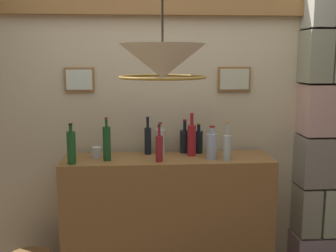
{
  "coord_description": "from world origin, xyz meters",
  "views": [
    {
      "loc": [
        -0.2,
        -2.13,
        1.85
      ],
      "look_at": [
        0.0,
        0.76,
        1.36
      ],
      "focal_mm": 42.92,
      "sensor_mm": 36.0,
      "label": 1
    }
  ],
  "objects_px": {
    "liquor_bottle_rye": "(185,141)",
    "pendant_lamp": "(163,62)",
    "liquor_bottle_bourbon": "(107,143)",
    "liquor_bottle_scotch": "(160,141)",
    "glass_tumbler_highball": "(96,152)",
    "liquor_bottle_rum": "(159,148)",
    "liquor_bottle_sherry": "(227,147)",
    "liquor_bottle_tequila": "(148,140)",
    "liquor_bottle_mezcal": "(192,139)",
    "liquor_bottle_brandy": "(212,145)",
    "liquor_bottle_amaro": "(71,147)",
    "liquor_bottle_vermouth": "(199,141)",
    "glass_tumbler_rocks": "(213,150)"
  },
  "relations": [
    {
      "from": "liquor_bottle_rye",
      "to": "pendant_lamp",
      "type": "relative_size",
      "value": 0.43
    },
    {
      "from": "liquor_bottle_bourbon",
      "to": "liquor_bottle_scotch",
      "type": "relative_size",
      "value": 1.29
    },
    {
      "from": "liquor_bottle_scotch",
      "to": "glass_tumbler_highball",
      "type": "relative_size",
      "value": 3.06
    },
    {
      "from": "liquor_bottle_rum",
      "to": "pendant_lamp",
      "type": "distance_m",
      "value": 0.87
    },
    {
      "from": "liquor_bottle_bourbon",
      "to": "liquor_bottle_sherry",
      "type": "relative_size",
      "value": 1.12
    },
    {
      "from": "liquor_bottle_tequila",
      "to": "pendant_lamp",
      "type": "bearing_deg",
      "value": -85.47
    },
    {
      "from": "liquor_bottle_tequila",
      "to": "liquor_bottle_sherry",
      "type": "relative_size",
      "value": 1.03
    },
    {
      "from": "liquor_bottle_mezcal",
      "to": "liquor_bottle_brandy",
      "type": "xyz_separation_m",
      "value": [
        0.14,
        -0.11,
        -0.03
      ]
    },
    {
      "from": "liquor_bottle_brandy",
      "to": "liquor_bottle_tequila",
      "type": "xyz_separation_m",
      "value": [
        -0.47,
        0.18,
        0.01
      ]
    },
    {
      "from": "liquor_bottle_scotch",
      "to": "pendant_lamp",
      "type": "bearing_deg",
      "value": -92.0
    },
    {
      "from": "liquor_bottle_amaro",
      "to": "liquor_bottle_brandy",
      "type": "bearing_deg",
      "value": 4.58
    },
    {
      "from": "liquor_bottle_vermouth",
      "to": "glass_tumbler_rocks",
      "type": "distance_m",
      "value": 0.14
    },
    {
      "from": "liquor_bottle_amaro",
      "to": "liquor_bottle_scotch",
      "type": "relative_size",
      "value": 1.17
    },
    {
      "from": "liquor_bottle_bourbon",
      "to": "liquor_bottle_amaro",
      "type": "xyz_separation_m",
      "value": [
        -0.24,
        -0.08,
        -0.01
      ]
    },
    {
      "from": "glass_tumbler_highball",
      "to": "liquor_bottle_tequila",
      "type": "bearing_deg",
      "value": 11.83
    },
    {
      "from": "liquor_bottle_rum",
      "to": "liquor_bottle_sherry",
      "type": "distance_m",
      "value": 0.5
    },
    {
      "from": "liquor_bottle_brandy",
      "to": "pendant_lamp",
      "type": "bearing_deg",
      "value": -120.65
    },
    {
      "from": "liquor_bottle_vermouth",
      "to": "liquor_bottle_brandy",
      "type": "height_order",
      "value": "liquor_bottle_brandy"
    },
    {
      "from": "liquor_bottle_brandy",
      "to": "liquor_bottle_rye",
      "type": "xyz_separation_m",
      "value": [
        -0.18,
        0.21,
        -0.0
      ]
    },
    {
      "from": "liquor_bottle_rum",
      "to": "liquor_bottle_rye",
      "type": "height_order",
      "value": "liquor_bottle_rum"
    },
    {
      "from": "liquor_bottle_mezcal",
      "to": "liquor_bottle_brandy",
      "type": "height_order",
      "value": "liquor_bottle_mezcal"
    },
    {
      "from": "liquor_bottle_rye",
      "to": "pendant_lamp",
      "type": "height_order",
      "value": "pendant_lamp"
    },
    {
      "from": "liquor_bottle_rye",
      "to": "liquor_bottle_scotch",
      "type": "bearing_deg",
      "value": -174.31
    },
    {
      "from": "liquor_bottle_vermouth",
      "to": "pendant_lamp",
      "type": "distance_m",
      "value": 1.13
    },
    {
      "from": "liquor_bottle_vermouth",
      "to": "liquor_bottle_rye",
      "type": "distance_m",
      "value": 0.11
    },
    {
      "from": "liquor_bottle_vermouth",
      "to": "liquor_bottle_tequila",
      "type": "distance_m",
      "value": 0.4
    },
    {
      "from": "liquor_bottle_bourbon",
      "to": "glass_tumbler_highball",
      "type": "height_order",
      "value": "liquor_bottle_bourbon"
    },
    {
      "from": "liquor_bottle_mezcal",
      "to": "liquor_bottle_rum",
      "type": "distance_m",
      "value": 0.31
    },
    {
      "from": "glass_tumbler_highball",
      "to": "glass_tumbler_rocks",
      "type": "bearing_deg",
      "value": 0.71
    },
    {
      "from": "liquor_bottle_sherry",
      "to": "pendant_lamp",
      "type": "distance_m",
      "value": 1.02
    },
    {
      "from": "liquor_bottle_rum",
      "to": "liquor_bottle_amaro",
      "type": "distance_m",
      "value": 0.62
    },
    {
      "from": "liquor_bottle_rum",
      "to": "pendant_lamp",
      "type": "bearing_deg",
      "value": -90.88
    },
    {
      "from": "liquor_bottle_bourbon",
      "to": "pendant_lamp",
      "type": "distance_m",
      "value": 0.97
    },
    {
      "from": "glass_tumbler_rocks",
      "to": "pendant_lamp",
      "type": "relative_size",
      "value": 0.12
    },
    {
      "from": "liquor_bottle_bourbon",
      "to": "liquor_bottle_brandy",
      "type": "height_order",
      "value": "liquor_bottle_bourbon"
    },
    {
      "from": "liquor_bottle_rye",
      "to": "liquor_bottle_scotch",
      "type": "distance_m",
      "value": 0.2
    },
    {
      "from": "liquor_bottle_rum",
      "to": "liquor_bottle_tequila",
      "type": "xyz_separation_m",
      "value": [
        -0.08,
        0.24,
        0.01
      ]
    },
    {
      "from": "liquor_bottle_amaro",
      "to": "liquor_bottle_sherry",
      "type": "relative_size",
      "value": 1.02
    },
    {
      "from": "liquor_bottle_bourbon",
      "to": "liquor_bottle_mezcal",
      "type": "bearing_deg",
      "value": 9.39
    },
    {
      "from": "liquor_bottle_brandy",
      "to": "liquor_bottle_amaro",
      "type": "bearing_deg",
      "value": -175.42
    },
    {
      "from": "liquor_bottle_amaro",
      "to": "liquor_bottle_tequila",
      "type": "xyz_separation_m",
      "value": [
        0.54,
        0.26,
        -0.01
      ]
    },
    {
      "from": "liquor_bottle_tequila",
      "to": "liquor_bottle_sherry",
      "type": "distance_m",
      "value": 0.62
    },
    {
      "from": "liquor_bottle_mezcal",
      "to": "liquor_bottle_bourbon",
      "type": "bearing_deg",
      "value": -170.61
    },
    {
      "from": "liquor_bottle_mezcal",
      "to": "liquor_bottle_sherry",
      "type": "distance_m",
      "value": 0.29
    },
    {
      "from": "liquor_bottle_brandy",
      "to": "liquor_bottle_rum",
      "type": "relative_size",
      "value": 0.92
    },
    {
      "from": "liquor_bottle_vermouth",
      "to": "liquor_bottle_tequila",
      "type": "relative_size",
      "value": 0.82
    },
    {
      "from": "liquor_bottle_rum",
      "to": "liquor_bottle_scotch",
      "type": "xyz_separation_m",
      "value": [
        0.02,
        0.25,
        -0.0
      ]
    },
    {
      "from": "liquor_bottle_tequila",
      "to": "glass_tumbler_rocks",
      "type": "xyz_separation_m",
      "value": [
        0.5,
        -0.07,
        -0.07
      ]
    },
    {
      "from": "liquor_bottle_tequila",
      "to": "pendant_lamp",
      "type": "distance_m",
      "value": 1.05
    },
    {
      "from": "liquor_bottle_vermouth",
      "to": "liquor_bottle_tequila",
      "type": "bearing_deg",
      "value": -177.62
    }
  ]
}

